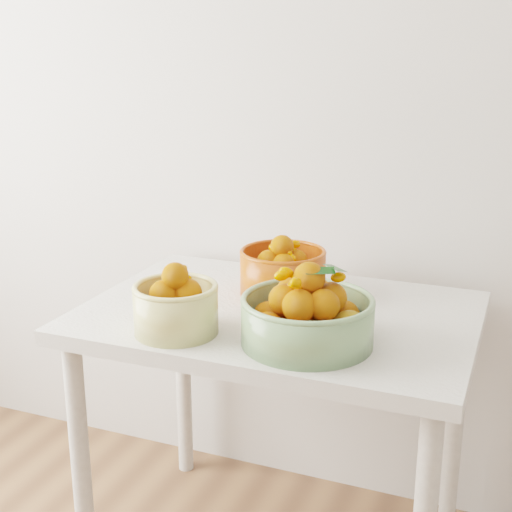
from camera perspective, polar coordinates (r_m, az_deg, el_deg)
The scene contains 4 objects.
table at distance 1.89m, azimuth 1.81°, elevation -7.06°, with size 1.00×0.70×0.75m.
bowl_cream at distance 1.70m, azimuth -6.45°, elevation -4.01°, with size 0.22×0.22×0.17m.
bowl_green at distance 1.63m, azimuth 4.16°, elevation -4.82°, with size 0.32×0.32×0.20m.
bowl_orange at distance 1.95m, azimuth 2.16°, elevation -1.21°, with size 0.31×0.31×0.17m.
Camera 1 is at (0.40, -0.03, 1.41)m, focal length 50.00 mm.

